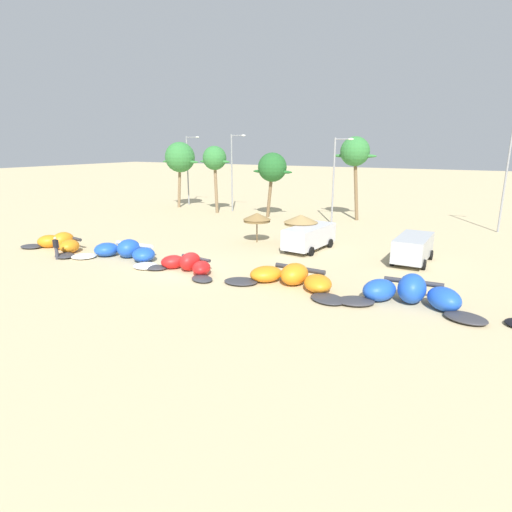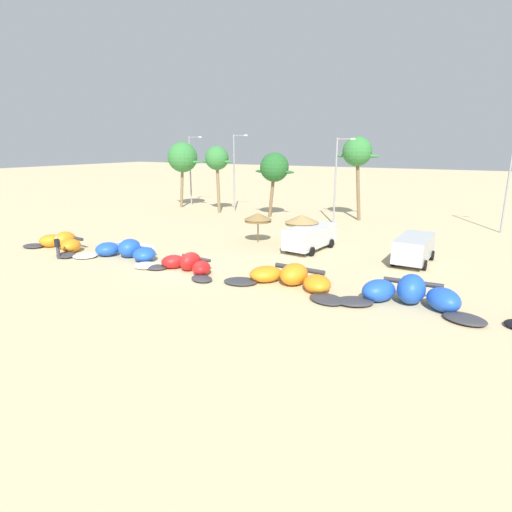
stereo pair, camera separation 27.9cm
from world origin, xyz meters
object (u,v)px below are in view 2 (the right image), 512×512
object	(u,v)px
lamppost_east	(511,175)
kite_left_of_center	(187,264)
palm_leftmost	(183,158)
kite_center	(291,278)
lamppost_west_center	(235,169)
palm_center_left	(357,153)
lamppost_east_center	(337,176)
parked_van	(414,247)
lamppost_west	(191,167)
kite_far_left	(61,243)
beach_umbrella_near_van	(258,217)
parked_car_second	(311,236)
beach_umbrella_middle	(302,220)
kite_left	(126,251)
person_near_kites	(58,247)
palm_left	(217,159)
palm_left_of_gap	(274,168)
kite_right_of_center	(410,295)

from	to	relation	value
lamppost_east	kite_left_of_center	bearing A→B (deg)	-126.70
kite_left_of_center	palm_leftmost	size ratio (longest dim) A/B	0.72
kite_center	lamppost_west_center	size ratio (longest dim) A/B	0.86
palm_center_left	lamppost_east	world-z (taller)	lamppost_east
lamppost_east	lamppost_east_center	bearing A→B (deg)	-167.99
kite_center	parked_van	xyz separation A→B (m)	(5.27, 8.62, 0.62)
parked_van	lamppost_west	size ratio (longest dim) A/B	0.53
kite_far_left	beach_umbrella_near_van	world-z (taller)	beach_umbrella_near_van
beach_umbrella_near_van	parked_van	world-z (taller)	beach_umbrella_near_van
parked_car_second	lamppost_east_center	bearing A→B (deg)	99.55
parked_car_second	lamppost_east_center	size ratio (longest dim) A/B	0.63
kite_left_of_center	beach_umbrella_middle	bearing A→B (deg)	70.41
kite_left	kite_left_of_center	world-z (taller)	kite_left
palm_leftmost	palm_center_left	xyz separation A→B (m)	(21.65, 1.56, 0.78)
lamppost_west	person_near_kites	bearing A→B (deg)	-71.96
parked_car_second	lamppost_west	bearing A→B (deg)	145.94
kite_left	lamppost_east_center	bearing A→B (deg)	66.94
beach_umbrella_near_van	parked_van	distance (m)	12.33
kite_center	parked_car_second	bearing A→B (deg)	104.71
beach_umbrella_middle	parked_car_second	size ratio (longest dim) A/B	0.51
lamppost_east_center	kite_center	bearing A→B (deg)	-78.19
person_near_kites	palm_leftmost	world-z (taller)	palm_leftmost
kite_far_left	kite_left	xyz separation A→B (m)	(6.33, 0.51, -0.00)
kite_center	parked_car_second	distance (m)	8.99
beach_umbrella_middle	palm_left	xyz separation A→B (m)	(-15.31, 10.80, 4.10)
beach_umbrella_near_van	lamppost_east	world-z (taller)	lamppost_east
person_near_kites	palm_leftmost	distance (m)	26.23
beach_umbrella_near_van	lamppost_east	size ratio (longest dim) A/B	0.26
kite_left	palm_left	world-z (taller)	palm_left
palm_leftmost	lamppost_east_center	world-z (taller)	lamppost_east_center
lamppost_west	palm_leftmost	bearing A→B (deg)	-74.50
beach_umbrella_near_van	palm_left_of_gap	size ratio (longest dim) A/B	0.35
kite_center	lamppost_west	distance (m)	35.75
kite_center	person_near_kites	xyz separation A→B (m)	(-16.86, -2.53, 0.35)
beach_umbrella_near_van	parked_car_second	distance (m)	4.85
beach_umbrella_middle	lamppost_west	xyz separation A→B (m)	(-22.25, 14.98, 2.91)
palm_left_of_gap	lamppost_west_center	xyz separation A→B (m)	(-5.98, 1.63, -0.33)
kite_far_left	kite_right_of_center	distance (m)	25.58
kite_left	lamppost_east	distance (m)	33.44
lamppost_west_center	lamppost_east	distance (m)	28.17
beach_umbrella_middle	palm_left	distance (m)	19.18
parked_car_second	palm_left_of_gap	distance (m)	15.66
person_near_kites	lamppost_west	bearing A→B (deg)	108.04
parked_car_second	lamppost_west	distance (m)	28.50
kite_left	parked_van	world-z (taller)	parked_van
palm_leftmost	lamppost_east	size ratio (longest dim) A/B	0.87
kite_far_left	lamppost_west_center	size ratio (longest dim) A/B	0.75
kite_center	beach_umbrella_middle	xyz separation A→B (m)	(-3.41, 9.50, 1.63)
kite_left	lamppost_west	bearing A→B (deg)	117.64
beach_umbrella_middle	palm_center_left	distance (m)	14.74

